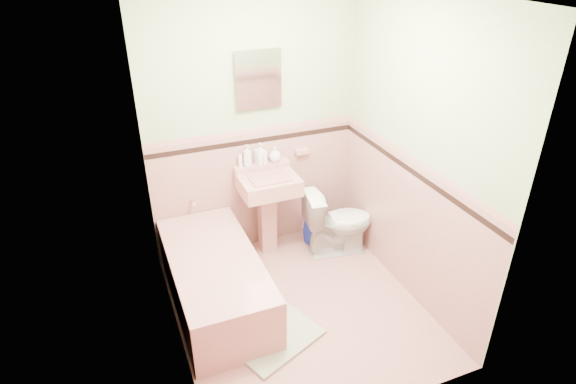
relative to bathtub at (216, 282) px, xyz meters
name	(u,v)px	position (x,y,z in m)	size (l,w,h in m)	color
floor	(299,308)	(0.63, -0.33, -0.23)	(2.20, 2.20, 0.00)	tan
wall_back	(253,127)	(0.63, 0.77, 1.02)	(2.50, 2.50, 0.00)	beige
wall_front	(381,261)	(0.63, -1.43, 1.02)	(2.50, 2.50, 0.00)	beige
wall_left	(163,202)	(-0.37, -0.33, 1.02)	(2.50, 2.50, 0.00)	beige
wall_right	(415,156)	(1.63, -0.33, 1.02)	(2.50, 2.50, 0.00)	beige
wainscot_back	(256,190)	(0.63, 0.76, 0.38)	(2.00, 2.00, 0.00)	tan
wainscot_front	(370,346)	(0.63, -1.42, 0.38)	(2.00, 2.00, 0.00)	tan
wainscot_left	(175,279)	(-0.36, -0.33, 0.38)	(2.20, 2.20, 0.00)	tan
wainscot_right	(405,225)	(1.62, -0.33, 0.38)	(2.20, 2.20, 0.00)	tan
accent_back	(254,141)	(0.63, 0.75, 0.90)	(2.00, 2.00, 0.00)	black
accent_front	(377,278)	(0.63, -1.41, 0.90)	(2.00, 2.00, 0.00)	black
accent_left	(168,219)	(-0.35, -0.33, 0.89)	(2.20, 2.20, 0.00)	black
accent_right	(411,171)	(1.61, -0.33, 0.89)	(2.20, 2.20, 0.00)	black
cap_back	(254,131)	(0.63, 0.75, 0.99)	(2.00, 2.00, 0.00)	tan
cap_front	(378,263)	(0.63, -1.41, 0.99)	(2.00, 2.00, 0.00)	tan
cap_left	(166,206)	(-0.35, -0.33, 1.00)	(2.20, 2.20, 0.00)	tan
cap_right	(413,160)	(1.61, -0.33, 1.00)	(2.20, 2.20, 0.00)	tan
bathtub	(216,282)	(0.00, 0.00, 0.00)	(0.70, 1.50, 0.45)	tan
tub_faucet	(193,201)	(0.00, 0.72, 0.41)	(0.04, 0.04, 0.12)	silver
sink	(269,216)	(0.68, 0.53, 0.20)	(0.54, 0.48, 0.84)	tan
sink_faucet	(263,160)	(0.68, 0.67, 0.72)	(0.02, 0.02, 0.10)	silver
medicine_cabinet	(258,79)	(0.68, 0.74, 1.47)	(0.37, 0.04, 0.46)	white
soap_dish	(302,151)	(1.10, 0.73, 0.72)	(0.13, 0.08, 0.04)	tan
soap_bottle_left	(247,156)	(0.54, 0.71, 0.78)	(0.08, 0.08, 0.21)	#B2B2B2
soap_bottle_mid	(260,154)	(0.67, 0.71, 0.78)	(0.09, 0.09, 0.21)	#B2B2B2
soap_bottle_right	(275,154)	(0.81, 0.71, 0.75)	(0.12, 0.12, 0.15)	#B2B2B2
tube	(240,161)	(0.47, 0.71, 0.74)	(0.04, 0.04, 0.12)	white
toilet	(338,222)	(1.31, 0.30, 0.11)	(0.38, 0.66, 0.68)	white
bucket	(312,232)	(1.16, 0.56, -0.12)	(0.22, 0.22, 0.22)	#1125A8
bath_mat	(277,339)	(0.32, -0.61, -0.21)	(0.67, 0.45, 0.03)	#99A88C
shoe	(271,331)	(0.29, -0.55, -0.16)	(0.17, 0.08, 0.07)	#BF1E59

